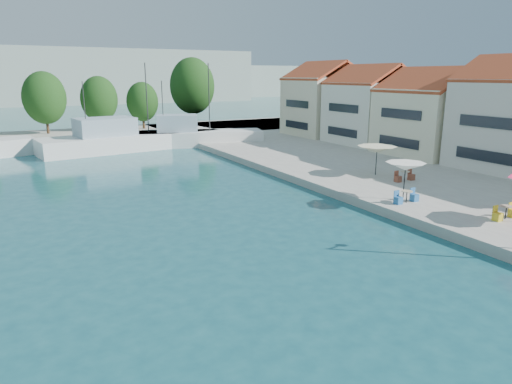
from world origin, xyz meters
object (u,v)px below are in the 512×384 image
trawler_03 (128,140)px  trawler_04 (194,137)px  umbrella_cream (377,149)px  umbrella_white (406,166)px

trawler_03 → trawler_04: size_ratio=1.29×
trawler_04 → trawler_03: bearing=-169.3°
umbrella_cream → umbrella_white: bearing=-119.0°
umbrella_white → umbrella_cream: size_ratio=0.81×
trawler_03 → umbrella_cream: 29.76m
trawler_03 → umbrella_cream: trawler_03 is taller
umbrella_cream → trawler_03: bearing=117.1°
trawler_03 → umbrella_white: 34.41m
trawler_03 → umbrella_cream: bearing=-70.5°
trawler_03 → umbrella_white: (9.98, -32.88, 1.70)m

